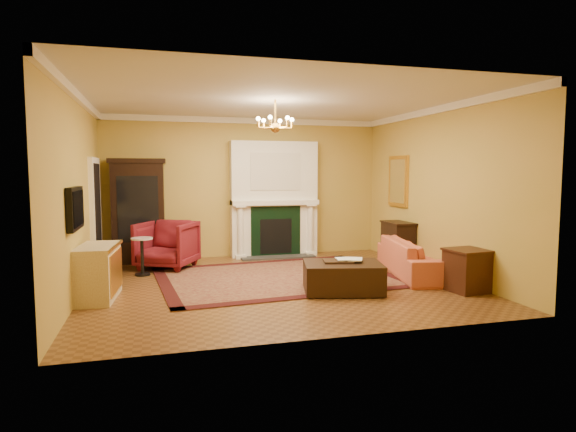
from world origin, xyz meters
name	(u,v)px	position (x,y,z in m)	size (l,w,h in m)	color
floor	(276,284)	(0.00, 0.00, -0.01)	(6.00, 5.50, 0.02)	brown
ceiling	(275,99)	(0.00, 0.00, 3.01)	(6.00, 5.50, 0.02)	silver
wall_back	(245,188)	(0.00, 2.76, 1.50)	(6.00, 0.02, 3.00)	gold
wall_front	(336,204)	(0.00, -2.76, 1.50)	(6.00, 0.02, 3.00)	gold
wall_left	(77,195)	(-3.01, 0.00, 1.50)	(0.02, 5.50, 3.00)	gold
wall_right	(438,191)	(3.01, 0.00, 1.50)	(0.02, 5.50, 3.00)	gold
fireplace	(274,202)	(0.60, 2.57, 1.19)	(1.90, 0.70, 2.50)	white
crown_molding	(263,111)	(0.00, 0.96, 2.94)	(6.00, 5.50, 0.12)	white
doorway	(96,216)	(-2.95, 1.70, 1.05)	(0.08, 1.05, 2.10)	white
tv_panel	(75,208)	(-2.95, -0.60, 1.35)	(0.09, 0.95, 0.58)	black
gilt_mirror	(398,181)	(2.97, 1.40, 1.65)	(0.06, 0.76, 1.05)	gold
chandelier	(275,124)	(0.00, 0.00, 2.61)	(0.63, 0.55, 0.53)	gold
oriental_rug	(278,277)	(0.13, 0.40, 0.01)	(4.02, 3.02, 0.02)	#440E12
china_cabinet	(139,213)	(-2.24, 2.49, 1.01)	(1.01, 0.46, 2.02)	black
wingback_armchair	(167,242)	(-1.71, 1.74, 0.50)	(0.97, 0.91, 1.00)	maroon
pedestal_table	(142,254)	(-2.15, 1.20, 0.39)	(0.38, 0.38, 0.68)	black
commode	(98,272)	(-2.73, -0.30, 0.39)	(0.50, 1.05, 0.79)	beige
coral_sofa	(416,252)	(2.56, -0.07, 0.42)	(2.17, 0.63, 0.85)	#BF593C
end_table	(467,271)	(2.72, -1.32, 0.31)	(0.54, 0.54, 0.63)	#32170D
console_table	(398,244)	(2.78, 1.01, 0.41)	(0.42, 0.73, 0.81)	black
leather_ottoman	(343,277)	(0.86, -0.85, 0.23)	(1.17, 0.85, 0.44)	black
ottoman_tray	(338,261)	(0.81, -0.77, 0.47)	(0.45, 0.35, 0.03)	black
book_a	(337,251)	(0.78, -0.77, 0.62)	(0.21, 0.03, 0.28)	gray
book_b	(348,250)	(0.95, -0.79, 0.64)	(0.23, 0.02, 0.31)	gray
topiary_left	(249,191)	(0.03, 2.53, 1.44)	(0.14, 0.14, 0.39)	tan
topiary_right	(309,188)	(1.39, 2.53, 1.49)	(0.18, 0.18, 0.48)	tan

